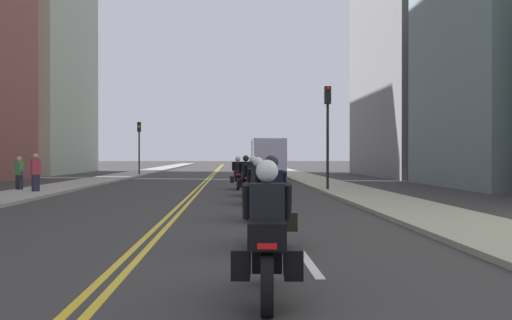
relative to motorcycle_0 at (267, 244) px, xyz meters
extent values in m
plane|color=#373535|center=(-2.01, 42.36, -0.65)|extent=(264.00, 264.00, 0.00)
cube|color=#9E9C93|center=(-8.96, 42.36, -0.59)|extent=(2.72, 144.00, 0.12)
cube|color=#A6A78D|center=(4.94, 42.36, -0.59)|extent=(2.72, 144.00, 0.12)
cube|color=yellow|center=(-2.13, 42.36, -0.64)|extent=(0.12, 132.00, 0.01)
cube|color=yellow|center=(-1.89, 42.36, -0.64)|extent=(0.12, 132.00, 0.01)
cube|color=silver|center=(0.78, 2.36, -0.64)|extent=(0.14, 2.40, 0.01)
cube|color=silver|center=(0.78, 8.36, -0.64)|extent=(0.14, 2.40, 0.01)
cube|color=silver|center=(0.78, 14.36, -0.64)|extent=(0.14, 2.40, 0.01)
cube|color=silver|center=(0.78, 20.36, -0.64)|extent=(0.14, 2.40, 0.01)
cube|color=silver|center=(0.78, 26.36, -0.64)|extent=(0.14, 2.40, 0.01)
cube|color=silver|center=(0.78, 32.36, -0.64)|extent=(0.14, 2.40, 0.01)
cube|color=silver|center=(0.78, 38.36, -0.64)|extent=(0.14, 2.40, 0.01)
cube|color=silver|center=(0.78, 44.36, -0.64)|extent=(0.14, 2.40, 0.01)
cube|color=silver|center=(0.78, 50.36, -0.64)|extent=(0.14, 2.40, 0.01)
cube|color=#9EAA93|center=(-18.16, 50.30, 12.33)|extent=(6.93, 17.27, 25.95)
cube|color=#2D3847|center=(-21.64, 50.30, 5.84)|extent=(0.04, 14.51, 0.90)
cube|color=#2D3847|center=(-21.64, 50.30, 12.98)|extent=(0.04, 14.51, 0.90)
cube|color=slate|center=(15.15, 40.95, 12.82)|extent=(8.96, 17.41, 26.93)
cube|color=#2D3847|center=(19.64, 40.95, 6.09)|extent=(0.04, 14.63, 0.90)
cylinder|color=black|center=(0.05, 0.91, -0.33)|extent=(0.17, 0.64, 0.64)
cylinder|color=black|center=(-0.04, -0.66, -0.33)|extent=(0.17, 0.64, 0.64)
cube|color=silver|center=(0.05, 0.91, 0.01)|extent=(0.16, 0.33, 0.04)
cube|color=black|center=(0.01, 0.12, -0.05)|extent=(0.39, 1.21, 0.40)
cube|color=black|center=(-0.03, -0.59, 0.17)|extent=(0.42, 0.38, 0.28)
cube|color=red|center=(-0.04, -0.77, 0.09)|extent=(0.20, 0.04, 0.06)
cube|color=black|center=(-0.30, -0.33, -0.15)|extent=(0.23, 0.45, 0.32)
cube|color=black|center=(0.26, -0.37, -0.15)|extent=(0.23, 0.45, 0.32)
cube|color=#B2C1CC|center=(0.04, 0.63, 0.33)|extent=(0.37, 0.14, 0.36)
cube|color=black|center=(0.00, 0.07, 0.42)|extent=(0.41, 0.28, 0.54)
cylinder|color=black|center=(-0.23, 0.24, 0.47)|extent=(0.12, 0.29, 0.45)
cylinder|color=black|center=(0.25, 0.21, 0.47)|extent=(0.12, 0.29, 0.45)
sphere|color=white|center=(0.01, 0.10, 0.83)|extent=(0.26, 0.26, 0.26)
cylinder|color=black|center=(0.28, 4.87, -0.31)|extent=(0.15, 0.68, 0.67)
cylinder|color=black|center=(0.34, 3.28, -0.31)|extent=(0.15, 0.68, 0.67)
cube|color=silver|center=(0.28, 4.87, 0.05)|extent=(0.15, 0.33, 0.04)
cube|color=black|center=(0.31, 4.07, -0.03)|extent=(0.37, 1.22, 0.40)
cube|color=black|center=(0.34, 3.36, 0.19)|extent=(0.41, 0.38, 0.28)
cube|color=red|center=(0.35, 3.17, 0.11)|extent=(0.20, 0.04, 0.06)
cube|color=black|center=(0.05, 3.59, -0.13)|extent=(0.22, 0.45, 0.32)
cube|color=black|center=(0.61, 3.61, -0.13)|extent=(0.22, 0.45, 0.32)
cube|color=#B2C1CC|center=(0.29, 4.58, 0.35)|extent=(0.36, 0.14, 0.36)
cube|color=black|center=(0.32, 4.02, 0.46)|extent=(0.41, 0.28, 0.57)
cylinder|color=black|center=(0.07, 4.16, 0.51)|extent=(0.11, 0.28, 0.45)
cylinder|color=black|center=(0.55, 4.18, 0.51)|extent=(0.11, 0.28, 0.45)
sphere|color=black|center=(0.31, 4.05, 0.88)|extent=(0.26, 0.26, 0.26)
cylinder|color=black|center=(0.31, 9.64, -0.34)|extent=(0.14, 0.62, 0.62)
cylinder|color=black|center=(0.27, 8.01, -0.34)|extent=(0.14, 0.62, 0.62)
cube|color=silver|center=(0.31, 9.64, -0.01)|extent=(0.15, 0.32, 0.04)
cube|color=black|center=(0.29, 8.83, -0.06)|extent=(0.35, 1.25, 0.40)
cube|color=black|center=(0.27, 8.09, 0.16)|extent=(0.41, 0.37, 0.28)
cube|color=red|center=(0.27, 7.90, 0.08)|extent=(0.20, 0.03, 0.06)
cube|color=black|center=(0.00, 8.34, -0.16)|extent=(0.21, 0.44, 0.32)
cube|color=black|center=(0.56, 8.33, -0.16)|extent=(0.21, 0.44, 0.32)
cube|color=#B2C1CC|center=(0.30, 9.35, 0.32)|extent=(0.36, 0.13, 0.36)
cube|color=black|center=(0.29, 8.78, 0.42)|extent=(0.41, 0.27, 0.55)
cylinder|color=black|center=(0.05, 8.93, 0.47)|extent=(0.11, 0.28, 0.45)
cylinder|color=black|center=(0.53, 8.92, 0.47)|extent=(0.11, 0.28, 0.45)
sphere|color=white|center=(0.29, 8.81, 0.83)|extent=(0.26, 0.26, 0.26)
cylinder|color=black|center=(0.29, 14.53, -0.34)|extent=(0.16, 0.62, 0.61)
cylinder|color=black|center=(0.36, 13.07, -0.34)|extent=(0.16, 0.62, 0.61)
cube|color=silver|center=(0.29, 14.53, -0.01)|extent=(0.15, 0.33, 0.04)
cube|color=black|center=(0.33, 13.80, -0.06)|extent=(0.37, 1.12, 0.40)
cube|color=black|center=(0.36, 13.14, 0.16)|extent=(0.42, 0.38, 0.28)
cube|color=red|center=(0.36, 12.95, 0.08)|extent=(0.20, 0.04, 0.06)
cube|color=black|center=(0.07, 13.35, -0.16)|extent=(0.22, 0.45, 0.32)
cube|color=black|center=(0.63, 13.38, -0.16)|extent=(0.22, 0.45, 0.32)
cube|color=#B2C1CC|center=(0.30, 14.27, 0.32)|extent=(0.37, 0.14, 0.36)
cube|color=black|center=(0.33, 13.75, 0.44)|extent=(0.41, 0.28, 0.59)
cylinder|color=black|center=(0.08, 13.89, 0.49)|extent=(0.11, 0.29, 0.45)
cylinder|color=black|center=(0.56, 13.91, 0.49)|extent=(0.11, 0.29, 0.45)
sphere|color=white|center=(0.33, 13.78, 0.87)|extent=(0.26, 0.26, 0.26)
cylinder|color=black|center=(0.15, 19.11, -0.32)|extent=(0.16, 0.66, 0.66)
cylinder|color=black|center=(0.23, 17.60, -0.32)|extent=(0.16, 0.66, 0.66)
cube|color=silver|center=(0.15, 19.11, 0.03)|extent=(0.16, 0.33, 0.04)
cube|color=black|center=(0.19, 18.36, -0.04)|extent=(0.38, 1.17, 0.40)
cube|color=black|center=(0.22, 17.68, 0.18)|extent=(0.42, 0.38, 0.28)
cube|color=red|center=(0.23, 17.49, 0.10)|extent=(0.20, 0.04, 0.06)
cube|color=black|center=(-0.07, 17.89, -0.14)|extent=(0.22, 0.45, 0.32)
cube|color=black|center=(0.49, 17.92, -0.14)|extent=(0.22, 0.45, 0.32)
cube|color=#B2C1CC|center=(0.17, 18.84, 0.34)|extent=(0.37, 0.14, 0.36)
cube|color=black|center=(0.19, 18.31, 0.46)|extent=(0.41, 0.28, 0.59)
cylinder|color=black|center=(-0.05, 18.44, 0.51)|extent=(0.11, 0.29, 0.45)
cylinder|color=black|center=(0.42, 18.47, 0.51)|extent=(0.11, 0.29, 0.45)
sphere|color=black|center=(0.19, 18.34, 0.89)|extent=(0.26, 0.26, 0.26)
cylinder|color=black|center=(-0.09, 23.66, -0.33)|extent=(0.12, 0.63, 0.63)
cylinder|color=black|center=(-0.09, 22.13, -0.33)|extent=(0.12, 0.63, 0.63)
cube|color=silver|center=(-0.09, 23.66, 0.00)|extent=(0.14, 0.32, 0.04)
cube|color=black|center=(-0.09, 22.89, -0.05)|extent=(0.32, 1.17, 0.40)
cube|color=black|center=(-0.09, 22.20, 0.17)|extent=(0.40, 0.36, 0.28)
cube|color=red|center=(-0.09, 22.01, 0.09)|extent=(0.20, 0.03, 0.06)
cube|color=black|center=(-0.37, 22.44, -0.15)|extent=(0.20, 0.44, 0.32)
cube|color=black|center=(0.19, 22.43, -0.15)|extent=(0.20, 0.44, 0.32)
cube|color=#B2C1CC|center=(-0.09, 23.38, 0.33)|extent=(0.36, 0.12, 0.36)
cube|color=black|center=(-0.09, 22.84, 0.43)|extent=(0.40, 0.26, 0.56)
cylinder|color=black|center=(-0.33, 22.99, 0.48)|extent=(0.10, 0.28, 0.45)
cylinder|color=black|center=(0.15, 22.99, 0.48)|extent=(0.10, 0.28, 0.45)
sphere|color=white|center=(-0.09, 22.87, 0.84)|extent=(0.26, 0.26, 0.26)
cylinder|color=black|center=(3.98, 20.68, 1.38)|extent=(0.12, 0.12, 4.05)
cube|color=black|center=(3.98, 20.68, 3.76)|extent=(0.28, 0.28, 0.80)
sphere|color=red|center=(3.98, 20.53, 4.04)|extent=(0.18, 0.18, 0.18)
cylinder|color=black|center=(-8.01, 43.50, 1.18)|extent=(0.12, 0.12, 3.66)
cube|color=black|center=(-8.01, 43.50, 3.36)|extent=(0.28, 0.28, 0.80)
sphere|color=yellow|center=(-8.01, 43.35, 3.36)|extent=(0.18, 0.18, 0.18)
cube|color=#26232E|center=(-9.97, 20.93, -0.26)|extent=(0.34, 0.33, 0.77)
cube|color=#3D8E47|center=(-9.97, 20.93, 0.43)|extent=(0.42, 0.39, 0.61)
sphere|color=tan|center=(-9.97, 20.93, 0.85)|extent=(0.22, 0.22, 0.22)
cube|color=#673A75|center=(-9.79, 20.80, 0.22)|extent=(0.19, 0.17, 0.24)
cube|color=#272339|center=(-8.77, 19.45, -0.23)|extent=(0.34, 0.33, 0.84)
cube|color=#B63246|center=(-8.77, 19.45, 0.52)|extent=(0.42, 0.40, 0.66)
sphere|color=tan|center=(-8.77, 19.45, 0.97)|extent=(0.22, 0.22, 0.22)
cube|color=#B1B7C1|center=(2.18, 38.85, 0.45)|extent=(2.00, 1.80, 2.20)
cube|color=silver|center=(2.18, 35.85, 0.75)|extent=(2.20, 5.20, 2.80)
cylinder|color=black|center=(2.18, 38.45, -0.20)|extent=(2.00, 0.90, 0.90)
cylinder|color=black|center=(2.18, 34.25, -0.20)|extent=(2.00, 0.90, 0.90)
camera|label=1|loc=(-0.40, -6.86, 1.00)|focal=42.67mm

